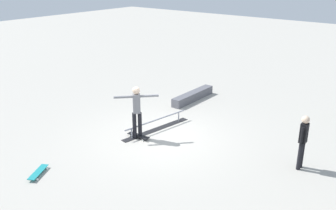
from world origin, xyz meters
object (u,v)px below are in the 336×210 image
skateboard_main (138,136)px  skater_main (137,109)px  bystander_black_shirt (303,139)px  loose_skateboard_teal (38,172)px  skate_ledge (193,96)px  grind_rail (156,125)px

skateboard_main → skater_main: bearing=-132.2°
bystander_black_shirt → loose_skateboard_teal: (4.63, -5.27, -0.80)m
skate_ledge → skater_main: (4.07, 0.68, 0.83)m
skater_main → skateboard_main: (-0.02, 0.02, -0.93)m
skater_main → bystander_black_shirt: skater_main is taller
skater_main → skateboard_main: 0.93m
loose_skateboard_teal → skate_ledge: bearing=-27.9°
skate_ledge → skater_main: 4.21m
bystander_black_shirt → loose_skateboard_teal: bearing=130.6°
skater_main → bystander_black_shirt: size_ratio=1.12×
bystander_black_shirt → grind_rail: bearing=95.0°
skate_ledge → bystander_black_shirt: bystander_black_shirt is taller
skate_ledge → loose_skateboard_teal: skate_ledge is taller
bystander_black_shirt → loose_skateboard_teal: 7.06m
skateboard_main → bystander_black_shirt: bearing=13.0°
skateboard_main → grind_rail: bearing=85.1°
skate_ledge → bystander_black_shirt: size_ratio=1.59×
skater_main → bystander_black_shirt: 4.94m
skate_ledge → loose_skateboard_teal: size_ratio=3.07×
skate_ledge → grind_rail: bearing=12.9°
skate_ledge → skater_main: skater_main is taller
bystander_black_shirt → loose_skateboard_teal: size_ratio=1.93×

